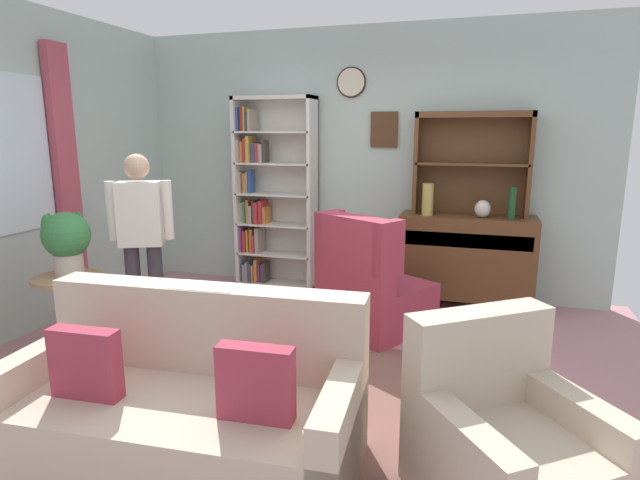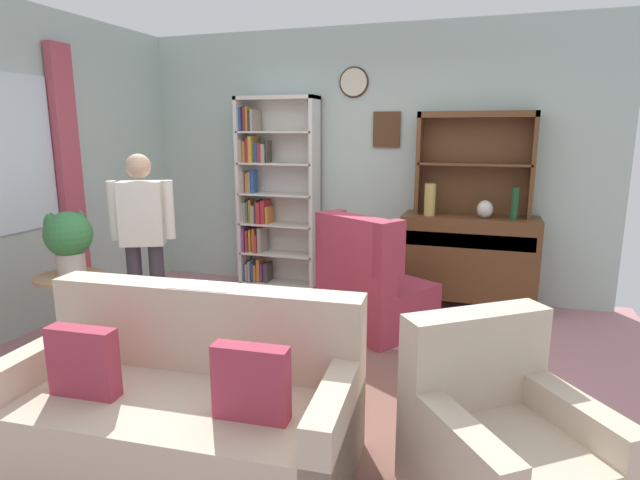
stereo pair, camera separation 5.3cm
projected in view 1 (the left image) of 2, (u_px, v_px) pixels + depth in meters
name	position (u px, v px, depth m)	size (l,w,h in m)	color
ground_plane	(299.00, 370.00, 3.84)	(5.40, 4.60, 0.02)	#B27A7F
wall_back	(365.00, 162.00, 5.53)	(5.00, 0.09, 2.80)	#ADC1B7
wall_left	(11.00, 173.00, 4.27)	(0.16, 4.20, 2.80)	#ADC1B7
area_rug	(312.00, 392.00, 3.50)	(2.89, 1.73, 0.01)	brown
bookshelf	(269.00, 197.00, 5.74)	(0.90, 0.30, 2.10)	silver
sideboard	(466.00, 256.00, 5.14)	(1.30, 0.45, 0.92)	brown
sideboard_hutch	(472.00, 149.00, 5.03)	(1.10, 0.26, 1.00)	brown
vase_tall	(428.00, 199.00, 5.06)	(0.11, 0.11, 0.31)	tan
vase_round	(483.00, 209.00, 4.94)	(0.15, 0.15, 0.17)	beige
bottle_wine	(512.00, 203.00, 4.83)	(0.07, 0.07, 0.31)	#194223
couch_floral	(188.00, 409.00, 2.70)	(1.86, 0.97, 0.90)	beige
armchair_floral	(507.00, 448.00, 2.40)	(1.07, 1.07, 0.88)	beige
wingback_chair	(370.00, 289.00, 4.51)	(1.08, 1.09, 1.05)	#A33347
plant_stand	(70.00, 306.00, 4.06)	(0.52, 0.52, 0.63)	#A87F56
potted_plant_large	(66.00, 238.00, 4.00)	(0.36, 0.36, 0.50)	beige
person_reading	(142.00, 235.00, 4.21)	(0.51, 0.33, 1.56)	#38333D
coffee_table	(262.00, 349.00, 3.34)	(0.80, 0.50, 0.42)	brown
book_stack	(263.00, 340.00, 3.26)	(0.19, 0.13, 0.05)	#723F7F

